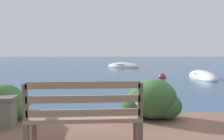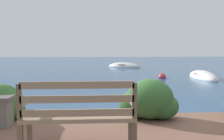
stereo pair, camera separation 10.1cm
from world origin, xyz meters
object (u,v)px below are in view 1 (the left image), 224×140
Objects in this scene: rowboat_nearest at (203,77)px; rowboat_mid at (123,66)px; park_bench at (84,113)px; mooring_buoy at (162,77)px.

rowboat_nearest is 0.95× the size of rowboat_mid.
mooring_buoy is (3.62, 9.44, -0.64)m from park_bench.
mooring_buoy is (1.15, -7.66, 0.01)m from rowboat_mid.
rowboat_mid is 7.19× the size of mooring_buoy.
park_bench is 10.13m from mooring_buoy.
mooring_buoy is at bearing 74.11° from park_bench.
rowboat_nearest is at bearing -3.35° from mooring_buoy.
rowboat_nearest is 8.44m from rowboat_mid.
rowboat_mid is 7.75m from mooring_buoy.
park_bench reaches higher than mooring_buoy.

